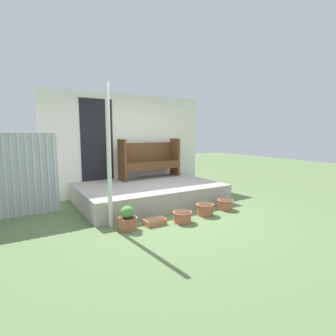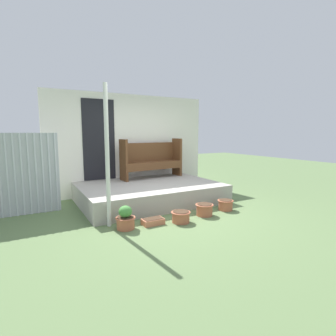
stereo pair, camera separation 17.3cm
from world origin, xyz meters
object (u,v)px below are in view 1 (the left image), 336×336
object	(u,v)px
flower_pot_left	(128,219)
flower_pot_far_right	(225,204)
bench	(150,158)
planter_box_rect	(155,221)
flower_pot_middle	(182,216)
support_post	(109,157)
flower_pot_right	(205,209)

from	to	relation	value
flower_pot_left	flower_pot_far_right	size ratio (longest dim) A/B	1.21
bench	flower_pot_left	distance (m)	2.79
planter_box_rect	flower_pot_far_right	bearing A→B (deg)	1.17
flower_pot_middle	support_post	bearing A→B (deg)	158.90
support_post	flower_pot_right	world-z (taller)	support_post
flower_pot_far_right	flower_pot_right	bearing A→B (deg)	-172.99
planter_box_rect	flower_pot_middle	bearing A→B (deg)	-17.69
support_post	flower_pot_right	distance (m)	2.12
flower_pot_right	flower_pot_far_right	size ratio (longest dim) A/B	1.07
bench	flower_pot_left	bearing A→B (deg)	-129.43
bench	flower_pot_middle	bearing A→B (deg)	-107.61
flower_pot_right	flower_pot_middle	bearing A→B (deg)	-169.43
support_post	flower_pot_far_right	distance (m)	2.65
support_post	flower_pot_middle	distance (m)	1.67
bench	flower_pot_right	world-z (taller)	bench
support_post	flower_pot_far_right	world-z (taller)	support_post
support_post	planter_box_rect	bearing A→B (deg)	-23.40
support_post	flower_pot_left	size ratio (longest dim) A/B	6.03
support_post	bench	xyz separation A→B (m)	(1.74, 1.92, -0.26)
flower_pot_left	flower_pot_right	bearing A→B (deg)	-2.46
planter_box_rect	support_post	bearing A→B (deg)	156.60
flower_pot_left	flower_pot_middle	bearing A→B (deg)	-10.60
planter_box_rect	flower_pot_left	bearing A→B (deg)	176.65
flower_pot_middle	flower_pot_right	bearing A→B (deg)	10.57
bench	flower_pot_left	size ratio (longest dim) A/B	4.26
flower_pot_left	flower_pot_far_right	bearing A→B (deg)	0.14
flower_pot_middle	planter_box_rect	size ratio (longest dim) A/B	0.94
flower_pot_middle	planter_box_rect	distance (m)	0.51
bench	flower_pot_right	xyz separation A→B (m)	(0.05, -2.26, -0.82)
flower_pot_left	flower_pot_middle	xyz separation A→B (m)	(0.98, -0.18, -0.06)
support_post	flower_pot_far_right	size ratio (longest dim) A/B	7.29
support_post	flower_pot_middle	xyz separation A→B (m)	(1.18, -0.46, -1.09)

